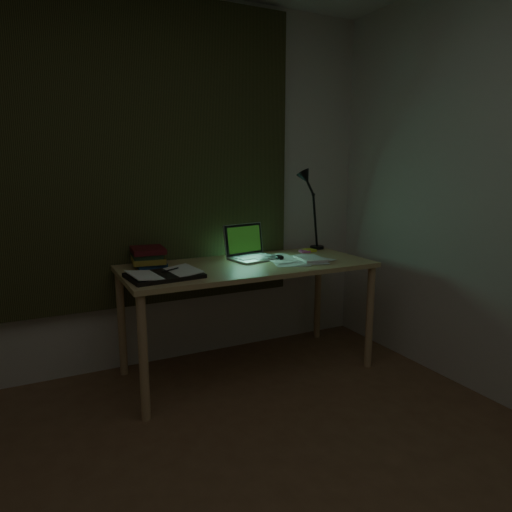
{
  "coord_description": "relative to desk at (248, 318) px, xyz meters",
  "views": [
    {
      "loc": [
        -0.64,
        -1.09,
        1.36
      ],
      "look_at": [
        0.62,
        1.44,
        0.82
      ],
      "focal_mm": 32.0,
      "sensor_mm": 36.0,
      "label": 1
    }
  ],
  "objects": [
    {
      "name": "wall_back",
      "position": [
        -0.62,
        0.44,
        0.88
      ],
      "size": [
        3.5,
        0.0,
        2.5
      ],
      "primitive_type": "cube",
      "color": "silver",
      "rests_on": "ground"
    },
    {
      "name": "loose_papers",
      "position": [
        0.38,
        -0.06,
        0.38
      ],
      "size": [
        0.46,
        0.47,
        0.02
      ],
      "primitive_type": null,
      "rotation": [
        0.0,
        0.0,
        -0.28
      ],
      "color": "white",
      "rests_on": "desk"
    },
    {
      "name": "laptop",
      "position": [
        0.11,
        0.12,
        0.49
      ],
      "size": [
        0.41,
        0.44,
        0.24
      ],
      "primitive_type": null,
      "rotation": [
        0.0,
        0.0,
        0.23
      ],
      "color": "silver",
      "rests_on": "desk"
    },
    {
      "name": "sticky_pink",
      "position": [
        0.57,
        0.2,
        0.38
      ],
      "size": [
        0.08,
        0.08,
        0.01
      ],
      "primitive_type": "cube",
      "rotation": [
        0.0,
        0.0,
        -0.16
      ],
      "color": "#FF63BD",
      "rests_on": "desk"
    },
    {
      "name": "book_stack",
      "position": [
        -0.6,
        0.22,
        0.44
      ],
      "size": [
        0.2,
        0.24,
        0.13
      ],
      "primitive_type": null,
      "rotation": [
        0.0,
        0.0,
        -0.01
      ],
      "color": "white",
      "rests_on": "desk"
    },
    {
      "name": "open_textbook",
      "position": [
        -0.59,
        -0.12,
        0.39
      ],
      "size": [
        0.43,
        0.33,
        0.03
      ],
      "primitive_type": null,
      "rotation": [
        0.0,
        0.0,
        0.1
      ],
      "color": "white",
      "rests_on": "desk"
    },
    {
      "name": "desk_lamp",
      "position": [
        0.74,
        0.29,
        0.66
      ],
      "size": [
        0.43,
        0.36,
        0.58
      ],
      "primitive_type": null,
      "rotation": [
        0.0,
        0.0,
        0.15
      ],
      "color": "black",
      "rests_on": "desk"
    },
    {
      "name": "curtain",
      "position": [
        -0.62,
        0.4,
        1.08
      ],
      "size": [
        2.2,
        0.06,
        2.0
      ],
      "primitive_type": "cube",
      "color": "#2B2D16",
      "rests_on": "wall_back"
    },
    {
      "name": "sticky_yellow",
      "position": [
        0.62,
        0.21,
        0.38
      ],
      "size": [
        0.09,
        0.09,
        0.02
      ],
      "primitive_type": "cube",
      "rotation": [
        0.0,
        0.0,
        0.07
      ],
      "color": "#F8FF35",
      "rests_on": "desk"
    },
    {
      "name": "desk",
      "position": [
        0.0,
        0.0,
        0.0
      ],
      "size": [
        1.63,
        0.71,
        0.75
      ],
      "primitive_type": null,
      "color": "tan",
      "rests_on": "floor"
    },
    {
      "name": "mouse",
      "position": [
        0.25,
        0.03,
        0.39
      ],
      "size": [
        0.08,
        0.11,
        0.03
      ],
      "primitive_type": "ellipsoid",
      "rotation": [
        0.0,
        0.0,
        -0.3
      ],
      "color": "black",
      "rests_on": "desk"
    }
  ]
}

